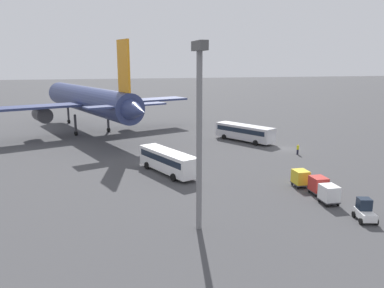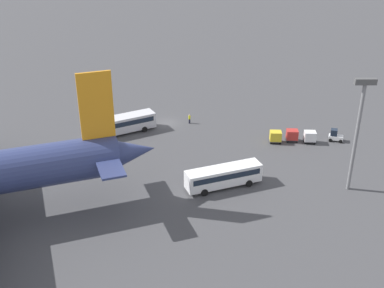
% 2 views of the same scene
% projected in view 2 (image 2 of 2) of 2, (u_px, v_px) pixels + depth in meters
% --- Properties ---
extents(ground_plane, '(600.00, 600.00, 0.00)m').
position_uv_depth(ground_plane, '(166.00, 123.00, 89.31)').
color(ground_plane, '#424244').
extents(shuttle_bus_near, '(12.13, 8.35, 3.11)m').
position_uv_depth(shuttle_bus_near, '(121.00, 123.00, 84.52)').
color(shuttle_bus_near, silver).
rests_on(shuttle_bus_near, ground).
extents(shuttle_bus_far, '(11.28, 6.29, 3.06)m').
position_uv_depth(shuttle_bus_far, '(224.00, 175.00, 68.26)').
color(shuttle_bus_far, white).
rests_on(shuttle_bus_far, ground).
extents(baggage_tug, '(2.67, 2.20, 2.10)m').
position_uv_depth(baggage_tug, '(335.00, 136.00, 82.17)').
color(baggage_tug, white).
rests_on(baggage_tug, ground).
extents(worker_person, '(0.38, 0.38, 1.74)m').
position_uv_depth(worker_person, '(189.00, 119.00, 88.87)').
color(worker_person, '#1E1E2D').
rests_on(worker_person, ground).
extents(cargo_cart_white, '(2.09, 1.79, 2.06)m').
position_uv_depth(cargo_cart_white, '(310.00, 136.00, 81.36)').
color(cargo_cart_white, '#38383D').
rests_on(cargo_cart_white, ground).
extents(cargo_cart_red, '(2.09, 1.79, 2.06)m').
position_uv_depth(cargo_cart_red, '(292.00, 135.00, 81.91)').
color(cargo_cart_red, '#38383D').
rests_on(cargo_cart_red, ground).
extents(cargo_cart_yellow, '(2.09, 1.79, 2.06)m').
position_uv_depth(cargo_cart_yellow, '(276.00, 136.00, 81.41)').
color(cargo_cart_yellow, '#38383D').
rests_on(cargo_cart_yellow, ground).
extents(light_pole, '(2.80, 0.70, 16.43)m').
position_uv_depth(light_pole, '(359.00, 123.00, 64.02)').
color(light_pole, slate).
rests_on(light_pole, ground).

